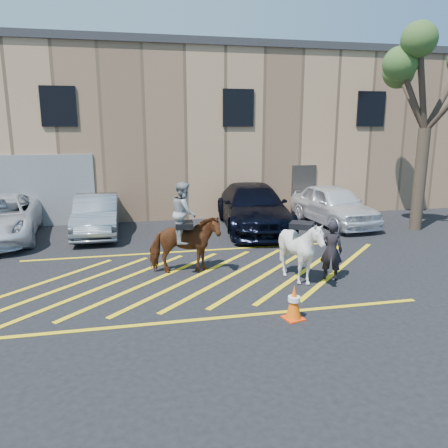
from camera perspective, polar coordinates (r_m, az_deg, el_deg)
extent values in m
plane|color=black|center=(11.77, -4.38, -6.61)|extent=(90.00, 90.00, 0.00)
imported|color=gray|center=(16.57, -16.30, 1.17)|extent=(1.54, 4.35, 1.43)
imported|color=black|center=(16.74, 3.83, 2.20)|extent=(2.87, 5.96, 1.68)
imported|color=white|center=(18.05, 14.07, 2.46)|extent=(2.32, 4.80, 1.58)
imported|color=black|center=(11.49, 13.83, -3.40)|extent=(0.67, 0.58, 1.55)
cube|color=tan|center=(23.06, -8.66, 11.63)|extent=(32.00, 10.00, 7.00)
cube|color=#2D2D30|center=(23.29, -8.98, 20.64)|extent=(32.20, 10.20, 0.30)
cube|color=black|center=(18.17, -20.82, 14.18)|extent=(1.30, 0.08, 1.50)
cube|color=black|center=(18.53, 1.87, 14.93)|extent=(1.30, 0.08, 1.50)
cube|color=black|center=(20.80, 18.65, 14.05)|extent=(1.30, 0.08, 1.50)
cube|color=#38332D|center=(19.65, 10.34, 4.37)|extent=(1.10, 0.08, 2.20)
cube|color=yellow|center=(11.73, -25.15, -7.88)|extent=(4.20, 4.20, 0.01)
cube|color=yellow|center=(11.53, -20.03, -7.78)|extent=(4.20, 4.20, 0.01)
cube|color=yellow|center=(11.42, -14.76, -7.61)|extent=(4.20, 4.20, 0.01)
cube|color=yellow|center=(11.41, -9.45, -7.37)|extent=(4.20, 4.20, 0.01)
cube|color=yellow|center=(11.49, -4.18, -7.07)|extent=(4.20, 4.20, 0.01)
cube|color=yellow|center=(11.67, 0.97, -6.72)|extent=(4.20, 4.20, 0.01)
cube|color=yellow|center=(11.94, 5.92, -6.34)|extent=(4.20, 4.20, 0.01)
cube|color=yellow|center=(12.29, 10.61, -5.93)|extent=(4.20, 4.20, 0.01)
cube|color=yellow|center=(12.72, 15.00, -5.50)|extent=(4.20, 4.20, 0.01)
cube|color=yellow|center=(13.85, -5.62, -3.62)|extent=(9.50, 0.12, 0.01)
cube|color=yellow|center=(9.20, -1.96, -12.26)|extent=(9.50, 0.12, 0.01)
imported|color=#583515|center=(11.66, -5.17, -2.73)|extent=(1.94, 1.02, 1.58)
imported|color=gray|center=(11.46, -5.26, 1.50)|extent=(0.68, 0.84, 1.61)
cube|color=black|center=(11.53, -5.23, -0.09)|extent=(0.51, 0.60, 0.14)
imported|color=white|center=(11.12, 9.99, -3.44)|extent=(1.93, 1.99, 1.67)
cube|color=black|center=(10.96, 10.12, -0.16)|extent=(0.72, 0.68, 0.14)
cube|color=#FF3D0A|center=(9.31, 9.04, -12.05)|extent=(0.46, 0.46, 0.03)
cone|color=#FF5F0A|center=(9.16, 9.12, -9.98)|extent=(0.32, 0.32, 0.70)
cylinder|color=white|center=(9.14, 9.13, -9.63)|extent=(0.25, 0.25, 0.10)
cylinder|color=#47392B|center=(17.99, 24.20, 5.27)|extent=(0.44, 0.44, 3.80)
cylinder|color=#443729|center=(18.50, 26.86, 14.77)|extent=(1.76, 0.51, 2.68)
cylinder|color=#49392C|center=(18.56, 23.25, 14.56)|extent=(0.33, 1.88, 2.34)
cylinder|color=#4D3A2F|center=(17.55, 23.43, 14.86)|extent=(1.40, 0.20, 2.39)
cylinder|color=#4C3D2E|center=(17.43, 24.45, 15.97)|extent=(1.16, 0.77, 3.11)
sphere|color=#42692D|center=(19.31, 21.83, 17.86)|extent=(1.20, 1.20, 1.20)
sphere|color=#44622A|center=(17.31, 22.04, 18.84)|extent=(1.20, 1.20, 1.20)
sphere|color=#3F622A|center=(17.12, 24.15, 21.16)|extent=(1.20, 1.20, 1.20)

